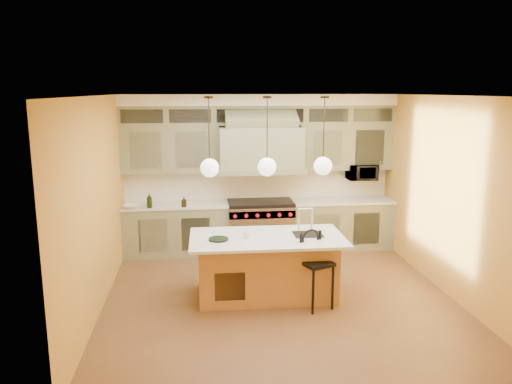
{
  "coord_description": "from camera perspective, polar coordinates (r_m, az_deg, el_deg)",
  "views": [
    {
      "loc": [
        -1.13,
        -6.78,
        2.98
      ],
      "look_at": [
        -0.25,
        0.7,
        1.43
      ],
      "focal_mm": 35.0,
      "sensor_mm": 36.0,
      "label": 1
    }
  ],
  "objects": [
    {
      "name": "oil_bottle_b",
      "position": [
        8.92,
        -8.23,
        -1.1
      ],
      "size": [
        0.09,
        0.1,
        0.19
      ],
      "primitive_type": "imported",
      "rotation": [
        0.0,
        0.0,
        -0.1
      ],
      "color": "black",
      "rests_on": "back_cabinetry"
    },
    {
      "name": "wall_right",
      "position": [
        7.84,
        21.05,
        -0.42
      ],
      "size": [
        0.0,
        5.0,
        5.0
      ],
      "primitive_type": "plane",
      "rotation": [
        1.57,
        0.0,
        -1.57
      ],
      "color": "gold",
      "rests_on": "ground"
    },
    {
      "name": "microwave",
      "position": [
        9.66,
        11.99,
        2.24
      ],
      "size": [
        0.54,
        0.37,
        0.3
      ],
      "primitive_type": "imported",
      "color": "black",
      "rests_on": "back_cabinetry"
    },
    {
      "name": "ceiling",
      "position": [
        6.87,
        2.83,
        10.94
      ],
      "size": [
        5.0,
        5.0,
        0.0
      ],
      "primitive_type": "plane",
      "rotation": [
        3.14,
        0.0,
        0.0
      ],
      "color": "white",
      "rests_on": "wall_back"
    },
    {
      "name": "fruit_bowl",
      "position": [
        9.0,
        -14.0,
        -1.62
      ],
      "size": [
        0.3,
        0.3,
        0.07
      ],
      "primitive_type": "imported",
      "rotation": [
        0.0,
        0.0,
        -0.12
      ],
      "color": "white",
      "rests_on": "back_cabinetry"
    },
    {
      "name": "wall_front",
      "position": [
        4.68,
        7.75,
        -7.55
      ],
      "size": [
        5.0,
        0.0,
        5.0
      ],
      "primitive_type": "plane",
      "rotation": [
        -1.57,
        0.0,
        0.0
      ],
      "color": "gold",
      "rests_on": "ground"
    },
    {
      "name": "wall_back",
      "position": [
        9.47,
        0.24,
        2.31
      ],
      "size": [
        5.0,
        0.0,
        5.0
      ],
      "primitive_type": "plane",
      "rotation": [
        1.57,
        0.0,
        0.0
      ],
      "color": "gold",
      "rests_on": "ground"
    },
    {
      "name": "cup",
      "position": [
        7.07,
        -1.07,
        -4.89
      ],
      "size": [
        0.12,
        0.12,
        0.1
      ],
      "primitive_type": "imported",
      "rotation": [
        0.0,
        0.0,
        0.11
      ],
      "color": "white",
      "rests_on": "kitchen_island"
    },
    {
      "name": "pendant_center",
      "position": [
        6.97,
        1.27,
        3.12
      ],
      "size": [
        0.26,
        0.26,
        1.11
      ],
      "color": "#2D2319",
      "rests_on": "ceiling"
    },
    {
      "name": "wall_left",
      "position": [
        7.08,
        -17.69,
        -1.42
      ],
      "size": [
        0.0,
        5.0,
        5.0
      ],
      "primitive_type": "plane",
      "rotation": [
        1.57,
        0.0,
        1.57
      ],
      "color": "gold",
      "rests_on": "ground"
    },
    {
      "name": "kitchen_island",
      "position": [
        7.34,
        1.26,
        -8.36
      ],
      "size": [
        2.22,
        1.22,
        1.35
      ],
      "rotation": [
        0.0,
        0.0,
        -0.02
      ],
      "color": "#B0763E",
      "rests_on": "floor"
    },
    {
      "name": "oil_bottle_a",
      "position": [
        8.95,
        -12.09,
        -0.95
      ],
      "size": [
        0.11,
        0.11,
        0.27
      ],
      "primitive_type": "imported",
      "rotation": [
        0.0,
        0.0,
        -0.05
      ],
      "color": "black",
      "rests_on": "back_cabinetry"
    },
    {
      "name": "counter_stool",
      "position": [
        6.98,
        6.81,
        -8.22
      ],
      "size": [
        0.49,
        0.49,
        1.09
      ],
      "rotation": [
        0.0,
        0.0,
        0.37
      ],
      "color": "black",
      "rests_on": "floor"
    },
    {
      "name": "floor",
      "position": [
        7.49,
        2.6,
        -11.85
      ],
      "size": [
        5.0,
        5.0,
        0.0
      ],
      "primitive_type": "plane",
      "color": "brown",
      "rests_on": "ground"
    },
    {
      "name": "back_cabinetry",
      "position": [
        9.21,
        0.44,
        1.92
      ],
      "size": [
        5.0,
        0.77,
        2.9
      ],
      "color": "gray",
      "rests_on": "floor"
    },
    {
      "name": "pendant_right",
      "position": [
        7.13,
        7.66,
        3.21
      ],
      "size": [
        0.26,
        0.26,
        1.11
      ],
      "color": "#2D2319",
      "rests_on": "ceiling"
    },
    {
      "name": "pendant_left",
      "position": [
        6.91,
        -5.32,
        2.99
      ],
      "size": [
        0.26,
        0.26,
        1.11
      ],
      "color": "#2D2319",
      "rests_on": "ceiling"
    },
    {
      "name": "range",
      "position": [
        9.33,
        0.5,
        -3.89
      ],
      "size": [
        1.2,
        0.74,
        0.96
      ],
      "color": "silver",
      "rests_on": "floor"
    }
  ]
}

